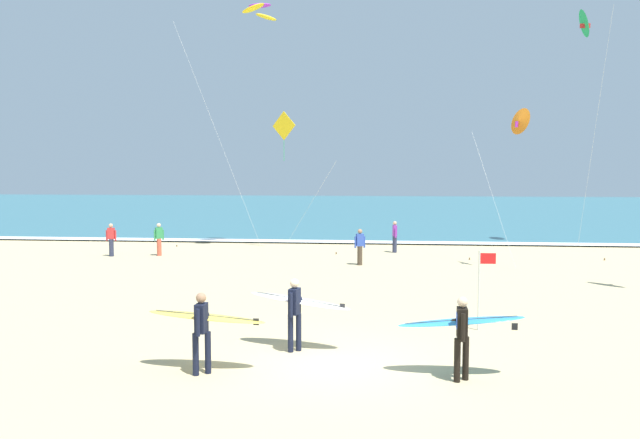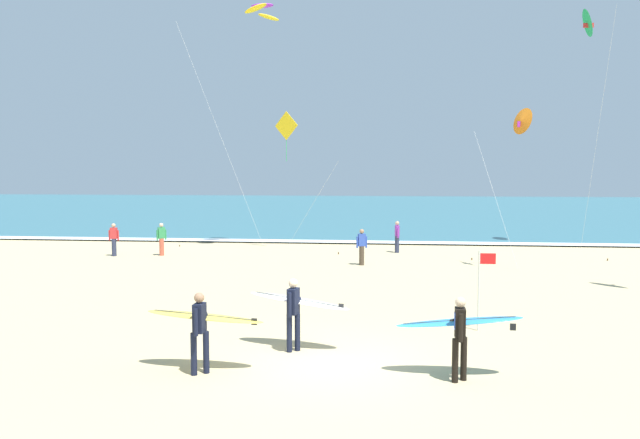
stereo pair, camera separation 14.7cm
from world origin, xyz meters
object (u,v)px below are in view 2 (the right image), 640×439
bystander_blue_top (362,247)px  bystander_red_top (114,239)px  kite_diamond_golden_mid (287,129)px  surfer_third (296,305)px  kite_delta_amber_low (521,122)px  bystander_purple_top (397,237)px  surfer_trailing (202,322)px  bystander_green_top (162,239)px  lifeguard_flag (481,283)px  kite_arc_violet_near (262,11)px  kite_delta_emerald_far (589,23)px  surfer_lead (459,327)px

bystander_blue_top → bystander_red_top: 12.13m
kite_diamond_golden_mid → bystander_red_top: size_ratio=4.50×
surfer_third → kite_delta_amber_low: bearing=59.0°
bystander_red_top → bystander_purple_top: bearing=11.3°
surfer_trailing → bystander_green_top: (-7.13, 17.12, -0.24)m
kite_delta_amber_low → bystander_green_top: 17.39m
bystander_blue_top → surfer_trailing: bearing=-100.1°
surfer_third → lifeguard_flag: (4.54, 2.24, 0.21)m
kite_arc_violet_near → kite_delta_emerald_far: kite_arc_violet_near is taller
surfer_third → kite_arc_violet_near: kite_arc_violet_near is taller
kite_arc_violet_near → bystander_green_top: size_ratio=7.90×
kite_delta_emerald_far → kite_delta_amber_low: (-4.91, -8.20, -5.61)m
surfer_lead → bystander_red_top: size_ratio=1.62×
kite_arc_violet_near → bystander_blue_top: bearing=-42.4°
kite_diamond_golden_mid → kite_delta_emerald_far: 16.61m
surfer_third → lifeguard_flag: 5.06m
surfer_lead → kite_diamond_golden_mid: 21.68m
bystander_green_top → kite_delta_amber_low: bearing=-9.8°
surfer_lead → bystander_red_top: (-14.62, 16.56, -0.24)m
surfer_lead → kite_delta_emerald_far: bearing=68.5°
kite_delta_emerald_far → lifeguard_flag: (-7.85, -18.43, -10.48)m
kite_delta_emerald_far → bystander_green_top: size_ratio=7.87×
surfer_lead → bystander_red_top: bearing=131.4°
surfer_third → bystander_blue_top: bearing=85.8°
surfer_lead → bystander_purple_top: 19.32m
surfer_lead → kite_arc_violet_near: bearing=111.8°
surfer_third → kite_delta_emerald_far: 26.36m
bystander_blue_top → bystander_purple_top: size_ratio=1.00×
kite_arc_violet_near → kite_diamond_golden_mid: bearing=7.0°
lifeguard_flag → kite_diamond_golden_mid: bearing=115.5°
bystander_red_top → lifeguard_flag: lifeguard_flag is taller
surfer_trailing → bystander_blue_top: surfer_trailing is taller
kite_delta_emerald_far → kite_delta_amber_low: size_ratio=1.86×
kite_arc_violet_near → kite_delta_amber_low: (11.83, -5.63, -6.05)m
surfer_third → bystander_red_top: 18.52m
lifeguard_flag → kite_delta_amber_low: bearing=74.0°
bystander_purple_top → bystander_green_top: bearing=-168.6°
surfer_lead → bystander_green_top: 21.04m
bystander_green_top → bystander_red_top: (-2.22, -0.43, 0.00)m
surfer_trailing → bystander_purple_top: size_ratio=1.60×
kite_diamond_golden_mid → lifeguard_flag: size_ratio=3.41×
kite_diamond_golden_mid → bystander_green_top: kite_diamond_golden_mid is taller
surfer_lead → kite_delta_emerald_far: kite_delta_emerald_far is taller
bystander_red_top → lifeguard_flag: size_ratio=0.76×
surfer_trailing → kite_delta_amber_low: bearing=57.3°
surfer_third → kite_arc_violet_near: 21.68m
bystander_green_top → bystander_blue_top: size_ratio=1.00×
bystander_green_top → bystander_blue_top: 10.01m
surfer_trailing → bystander_blue_top: size_ratio=1.60×
surfer_lead → surfer_third: (-3.57, 1.71, -0.00)m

